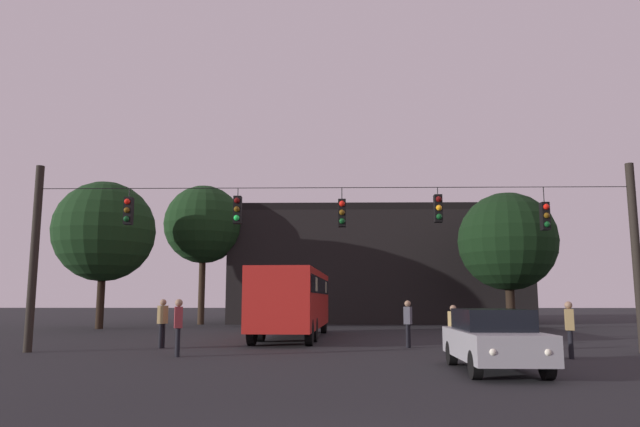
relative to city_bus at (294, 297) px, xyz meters
The scene contains 13 objects.
ground_plane 4.54m from the city_bus, 64.90° to the left, with size 168.00×168.00×0.00m, color black.
overhead_signal_span 7.57m from the city_bus, 75.65° to the right, with size 20.74×0.44×6.39m.
city_bus is the anchor object (origin of this frame).
car_near_right 13.36m from the city_bus, 64.45° to the right, with size 1.88×4.37×1.52m.
pedestrian_crossing_left 9.06m from the city_bus, 109.83° to the right, with size 0.34×0.42×1.77m.
pedestrian_crossing_center 9.09m from the city_bus, 49.87° to the right, with size 0.33×0.41×1.57m.
pedestrian_crossing_right 6.82m from the city_bus, 47.83° to the right, with size 0.35×0.42×1.71m.
pedestrian_near_bus 7.00m from the city_bus, 130.04° to the right, with size 0.33×0.41×1.76m.
pedestrian_trailing 12.59m from the city_bus, 44.84° to the right, with size 0.34×0.42×1.70m.
corner_building 21.03m from the city_bus, 75.70° to the left, with size 21.55×12.95×8.52m.
tree_left_silhouette 15.05m from the city_bus, 146.35° to the left, with size 6.07×6.07×8.88m.
tree_behind_building 16.76m from the city_bus, 117.56° to the left, with size 5.55×5.55×9.81m.
tree_right_far 15.65m from the city_bus, 35.01° to the left, with size 5.98×5.98×8.25m.
Camera 1 is at (-0.05, -6.06, 1.78)m, focal length 32.63 mm.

